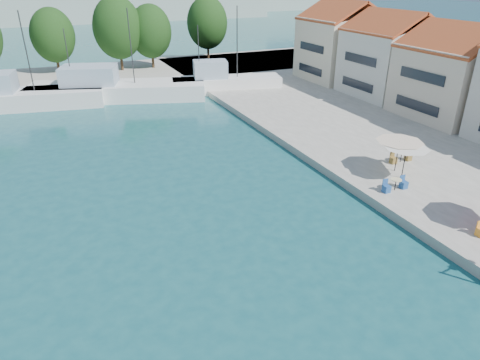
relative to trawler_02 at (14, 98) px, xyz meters
name	(u,v)px	position (x,y,z in m)	size (l,w,h in m)	color
quay_right	(457,130)	(36.60, -25.48, -0.77)	(32.00, 92.00, 0.60)	gray
quay_far	(71,78)	(6.60, 11.52, -0.77)	(90.00, 16.00, 0.60)	gray
building_04	(457,70)	(38.60, -22.48, 3.95)	(9.00, 8.80, 9.20)	beige
building_05	(390,52)	(38.60, -13.48, 4.19)	(8.40, 8.80, 9.70)	silver
building_06	(341,40)	(38.60, -4.48, 4.43)	(9.00, 8.80, 10.20)	beige
trawler_02	(14,98)	(0.00, 0.00, 0.00)	(18.06, 7.68, 10.20)	silver
trawler_03	(113,90)	(10.34, -0.60, 0.00)	(20.30, 10.93, 10.20)	silver
trawler_04	(224,83)	(23.13, -2.80, 0.00)	(13.46, 6.40, 10.20)	white
tree_05	(53,35)	(5.36, 14.80, 4.47)	(5.78, 5.78, 8.55)	#3F2B19
tree_06	(118,28)	(13.73, 12.59, 5.26)	(6.71, 6.71, 9.93)	#3F2B19
tree_07	(150,31)	(18.23, 12.61, 4.60)	(5.93, 5.93, 8.78)	#3F2B19
tree_08	(207,23)	(28.25, 16.44, 4.99)	(6.39, 6.39, 9.45)	#3F2B19
umbrella_white	(406,151)	(24.32, -31.55, 1.45)	(2.97, 2.97, 2.17)	black
umbrella_cream	(399,145)	(24.70, -30.47, 1.49)	(3.21, 3.21, 2.21)	black
cafe_table_02	(395,186)	(22.60, -32.78, -0.18)	(1.82, 0.70, 0.76)	black
cafe_table_03	(401,158)	(26.20, -29.41, -0.18)	(1.82, 0.70, 0.76)	black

